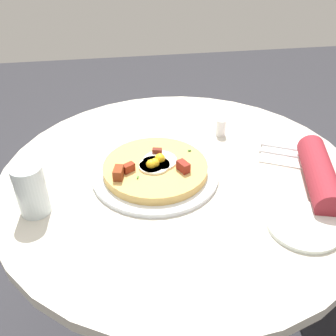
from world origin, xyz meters
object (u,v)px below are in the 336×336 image
object	(u,v)px
dining_table	(179,222)
breakfast_pizza	(155,168)
bread_plate	(304,225)
salt_shaker	(221,127)
pizza_plate	(155,173)
fork	(293,148)
water_glass	(31,190)
knife	(293,155)

from	to	relation	value
dining_table	breakfast_pizza	bearing A→B (deg)	90.03
bread_plate	salt_shaker	world-z (taller)	salt_shaker
pizza_plate	fork	size ratio (longest dim) A/B	1.78
dining_table	pizza_plate	bearing A→B (deg)	89.34
dining_table	water_glass	xyz separation A→B (m)	(-0.09, 0.35, 0.23)
knife	water_glass	bearing A→B (deg)	36.38
bread_plate	fork	xyz separation A→B (m)	(0.29, -0.10, 0.00)
pizza_plate	water_glass	xyz separation A→B (m)	(-0.09, 0.28, 0.05)
water_glass	salt_shaker	world-z (taller)	water_glass
breakfast_pizza	bread_plate	bearing A→B (deg)	-128.48
pizza_plate	bread_plate	size ratio (longest dim) A/B	2.02
dining_table	pizza_plate	world-z (taller)	pizza_plate
bread_plate	water_glass	distance (m)	0.60
water_glass	salt_shaker	distance (m)	0.57
bread_plate	knife	xyz separation A→B (m)	(0.26, -0.09, 0.00)
breakfast_pizza	water_glass	bearing A→B (deg)	108.04
fork	knife	xyz separation A→B (m)	(-0.03, 0.02, 0.00)
dining_table	fork	xyz separation A→B (m)	(0.06, -0.33, 0.18)
bread_plate	knife	size ratio (longest dim) A/B	0.88
knife	fork	bearing A→B (deg)	-90.00
pizza_plate	knife	world-z (taller)	pizza_plate
dining_table	knife	world-z (taller)	knife
breakfast_pizza	salt_shaker	world-z (taller)	breakfast_pizza
dining_table	breakfast_pizza	size ratio (longest dim) A/B	3.52
fork	salt_shaker	size ratio (longest dim) A/B	3.61
dining_table	breakfast_pizza	xyz separation A→B (m)	(-0.00, 0.07, 0.20)
dining_table	water_glass	bearing A→B (deg)	104.84
breakfast_pizza	fork	world-z (taller)	breakfast_pizza
dining_table	fork	bearing A→B (deg)	-79.93
water_glass	dining_table	bearing A→B (deg)	-75.16
breakfast_pizza	bread_plate	distance (m)	0.37
pizza_plate	knife	bearing A→B (deg)	-86.09
bread_plate	breakfast_pizza	bearing A→B (deg)	51.52
water_glass	salt_shaker	bearing A→B (deg)	-61.98
pizza_plate	salt_shaker	distance (m)	0.28
salt_shaker	water_glass	bearing A→B (deg)	118.02
bread_plate	salt_shaker	bearing A→B (deg)	10.43
salt_shaker	fork	bearing A→B (deg)	-122.65
dining_table	knife	size ratio (longest dim) A/B	5.15
bread_plate	fork	world-z (taller)	bread_plate
knife	pizza_plate	bearing A→B (deg)	30.14
dining_table	water_glass	distance (m)	0.43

